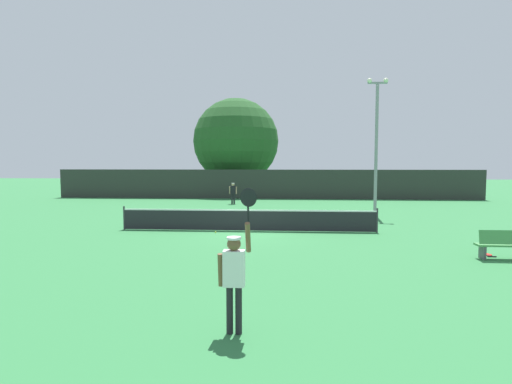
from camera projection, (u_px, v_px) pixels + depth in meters
ground_plane at (248, 231)px, 17.95m from camera, size 120.00×120.00×0.00m
tennis_net at (248, 220)px, 17.92m from camera, size 11.44×0.08×1.07m
perimeter_fence at (265, 184)px, 34.18m from camera, size 36.28×0.12×2.49m
player_serving at (235, 270)px, 7.07m from camera, size 0.67×0.40×2.59m
player_receiving at (233, 191)px, 29.74m from camera, size 0.57×0.23×1.56m
tennis_ball at (216, 232)px, 17.41m from camera, size 0.07×0.07×0.07m
spare_racket at (487, 255)px, 13.22m from camera, size 0.28×0.52×0.04m
courtside_bench at (507, 245)px, 12.57m from camera, size 1.80×0.44×0.95m
light_pole at (376, 138)px, 22.89m from camera, size 1.18×0.28×7.84m
large_tree at (236, 141)px, 38.89m from camera, size 8.23×8.23×9.28m
parked_car_near at (189, 184)px, 42.70m from camera, size 1.93×4.21×1.69m
parked_car_mid at (237, 185)px, 41.91m from camera, size 2.13×4.30×1.69m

